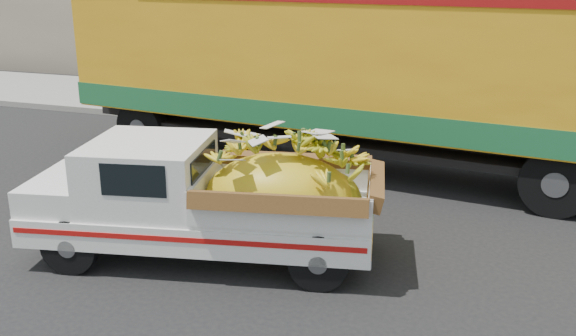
% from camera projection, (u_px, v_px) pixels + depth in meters
% --- Properties ---
extents(ground, '(100.00, 100.00, 0.00)m').
position_uv_depth(ground, '(217.00, 244.00, 9.09)').
color(ground, black).
rests_on(ground, ground).
extents(curb, '(60.00, 0.25, 0.15)m').
position_uv_depth(curb, '(338.00, 130.00, 14.99)').
color(curb, gray).
rests_on(curb, ground).
extents(sidewalk, '(60.00, 4.00, 0.14)m').
position_uv_depth(sidewalk, '(358.00, 112.00, 16.88)').
color(sidewalk, gray).
rests_on(sidewalk, ground).
extents(building_left, '(18.00, 6.00, 5.00)m').
position_uv_depth(building_left, '(188.00, 0.00, 23.97)').
color(building_left, gray).
rests_on(building_left, ground).
extents(pickup_truck, '(4.75, 2.49, 1.58)m').
position_uv_depth(pickup_truck, '(228.00, 198.00, 8.40)').
color(pickup_truck, black).
rests_on(pickup_truck, ground).
extents(semi_trailer, '(12.04, 3.90, 3.80)m').
position_uv_depth(semi_trailer, '(369.00, 59.00, 11.79)').
color(semi_trailer, black).
rests_on(semi_trailer, ground).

